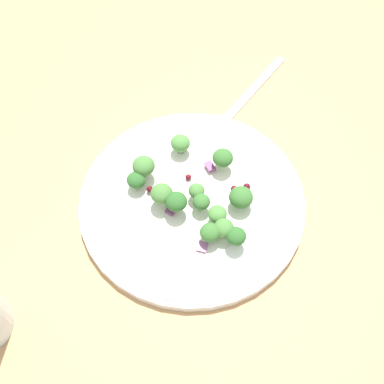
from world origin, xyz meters
TOP-DOWN VIEW (x-y plane):
  - ground_plane at (0.00, 0.00)cm, footprint 180.00×180.00cm
  - plate at (1.87, 1.68)cm, footprint 27.90×27.90cm
  - dressing_pool at (1.87, 1.68)cm, footprint 16.18×16.18cm
  - broccoli_floret_0 at (-1.07, -3.45)cm, footprint 2.91×2.91cm
  - broccoli_floret_1 at (2.35, 5.34)cm, footprint 2.68×2.68cm
  - broccoli_floret_2 at (-4.21, 0.08)cm, footprint 2.38×2.38cm
  - broccoli_floret_3 at (4.87, -3.48)cm, footprint 2.62×2.62cm
  - broccoli_floret_4 at (9.16, 0.65)cm, footprint 2.51×2.51cm
  - broccoli_floret_5 at (1.66, 1.18)cm, footprint 1.97×1.97cm
  - broccoli_floret_6 at (5.69, 7.57)cm, footprint 2.33×2.33cm
  - broccoli_floret_7 at (-2.18, 0.35)cm, footprint 2.26×2.26cm
  - broccoli_floret_8 at (6.94, 6.19)cm, footprint 2.80×2.80cm
  - broccoli_floret_9 at (0.68, 4.07)cm, footprint 2.60×2.60cm
  - broccoli_floret_10 at (-0.41, 1.18)cm, footprint 2.11×2.11cm
  - broccoli_floret_11 at (-5.68, -0.92)cm, footprint 2.30×2.30cm
  - broccoli_floret_12 at (-4.18, 1.69)cm, footprint 2.37×2.37cm
  - cranberry_0 at (4.65, 1.17)cm, footprint 0.76×0.76cm
  - cranberry_1 at (4.43, 6.30)cm, footprint 0.79×0.79cm
  - cranberry_2 at (3.89, 4.95)cm, footprint 0.97×0.97cm
  - cranberry_3 at (0.95, -3.48)cm, footprint 0.85×0.85cm
  - cranberry_4 at (0.84, -5.16)cm, footprint 0.94×0.94cm
  - onion_bit_0 at (-4.91, 2.87)cm, footprint 1.73×1.71cm
  - onion_bit_1 at (0.86, 4.74)cm, footprint 1.55×1.54cm
  - onion_bit_2 at (5.17, -1.92)cm, footprint 1.48×1.07cm
  - onion_bit_3 at (2.68, 3.69)cm, footprint 1.02×1.01cm
  - fork at (15.87, -11.43)cm, footprint 11.90×16.43cm

SIDE VIEW (x-z plane):
  - ground_plane at x=0.00cm, z-range -2.00..0.00cm
  - fork at x=15.87cm, z-range 0.00..0.50cm
  - plate at x=1.87cm, z-range 0.01..1.71cm
  - dressing_pool at x=1.87cm, z-range 1.20..1.40cm
  - onion_bit_0 at x=-4.91cm, z-range 1.24..1.80cm
  - onion_bit_3 at x=2.68cm, z-range 1.42..1.83cm
  - onion_bit_1 at x=0.86cm, z-range 1.49..1.85cm
  - cranberry_4 at x=0.84cm, z-range 1.29..2.23cm
  - cranberry_0 at x=4.65cm, z-range 1.42..2.18cm
  - cranberry_2 at x=3.89cm, z-range 1.39..2.36cm
  - onion_bit_2 at x=5.17cm, z-range 1.69..2.19cm
  - cranberry_1 at x=4.43cm, z-range 1.58..2.37cm
  - cranberry_3 at x=0.95cm, z-range 1.61..2.46cm
  - broccoli_floret_6 at x=5.69cm, z-range 1.70..4.06cm
  - broccoli_floret_7 at x=-2.18cm, z-range 1.83..4.12cm
  - broccoli_floret_5 at x=1.66cm, z-range 2.00..3.99cm
  - broccoli_floret_4 at x=9.16cm, z-range 1.75..4.29cm
  - broccoli_floret_10 at x=-0.41cm, z-range 1.95..4.09cm
  - broccoli_floret_12 at x=-4.18cm, z-range 1.85..4.25cm
  - broccoli_floret_2 at x=-4.21cm, z-range 1.85..4.27cm
  - broccoli_floret_0 at x=-1.07cm, z-range 1.60..4.54cm
  - broccoli_floret_11 at x=-5.68cm, z-range 1.95..4.28cm
  - broccoli_floret_3 at x=4.87cm, z-range 2.08..4.73cm
  - broccoli_floret_8 at x=6.94cm, z-range 2.09..4.93cm
  - broccoli_floret_1 at x=2.35cm, z-range 2.16..4.87cm
  - broccoli_floret_9 at x=0.68cm, z-range 2.25..4.88cm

